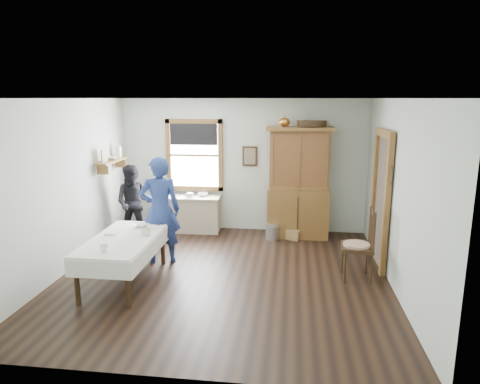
# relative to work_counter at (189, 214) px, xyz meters

# --- Properties ---
(room) EXTENTS (5.01, 5.01, 2.70)m
(room) POSITION_rel_work_counter_xyz_m (1.08, -2.20, 0.98)
(room) COLOR black
(room) RESTS_ON ground
(window) EXTENTS (1.18, 0.07, 1.48)m
(window) POSITION_rel_work_counter_xyz_m (0.08, 0.26, 1.26)
(window) COLOR white
(window) RESTS_ON room
(doorway) EXTENTS (0.09, 1.14, 2.22)m
(doorway) POSITION_rel_work_counter_xyz_m (3.54, -1.35, 0.79)
(doorway) COLOR #4F4438
(doorway) RESTS_ON room
(wall_shelf) EXTENTS (0.24, 1.00, 0.44)m
(wall_shelf) POSITION_rel_work_counter_xyz_m (-1.29, -0.66, 1.20)
(wall_shelf) COLOR brown
(wall_shelf) RESTS_ON room
(framed_picture) EXTENTS (0.30, 0.04, 0.40)m
(framed_picture) POSITION_rel_work_counter_xyz_m (1.23, 0.26, 1.18)
(framed_picture) COLOR #372513
(framed_picture) RESTS_ON room
(rug_beater) EXTENTS (0.01, 0.27, 0.27)m
(rug_beater) POSITION_rel_work_counter_xyz_m (3.53, -1.90, 1.35)
(rug_beater) COLOR black
(rug_beater) RESTS_ON room
(work_counter) EXTENTS (1.31, 0.54, 0.74)m
(work_counter) POSITION_rel_work_counter_xyz_m (0.00, 0.00, 0.00)
(work_counter) COLOR tan
(work_counter) RESTS_ON room
(china_hutch) EXTENTS (1.27, 0.61, 2.17)m
(china_hutch) POSITION_rel_work_counter_xyz_m (2.22, -0.04, 0.72)
(china_hutch) COLOR brown
(china_hutch) RESTS_ON room
(dining_table) EXTENTS (0.92, 1.75, 0.70)m
(dining_table) POSITION_rel_work_counter_xyz_m (-0.35, -2.60, -0.02)
(dining_table) COLOR white
(dining_table) RESTS_ON room
(spindle_chair) EXTENTS (0.55, 0.55, 1.10)m
(spindle_chair) POSITION_rel_work_counter_xyz_m (3.10, -2.02, 0.18)
(spindle_chair) COLOR #372513
(spindle_chair) RESTS_ON room
(pail) EXTENTS (0.30, 0.30, 0.28)m
(pail) POSITION_rel_work_counter_xyz_m (1.74, -0.31, -0.23)
(pail) COLOR #9FA4A8
(pail) RESTS_ON room
(wicker_basket) EXTENTS (0.41, 0.36, 0.20)m
(wicker_basket) POSITION_rel_work_counter_xyz_m (2.12, -0.24, -0.27)
(wicker_basket) COLOR olive
(wicker_basket) RESTS_ON room
(woman_blue) EXTENTS (0.69, 0.55, 1.66)m
(woman_blue) POSITION_rel_work_counter_xyz_m (-0.05, -1.72, 0.46)
(woman_blue) COLOR navy
(woman_blue) RESTS_ON room
(figure_dark) EXTENTS (0.71, 0.58, 1.36)m
(figure_dark) POSITION_rel_work_counter_xyz_m (-0.93, -0.63, 0.31)
(figure_dark) COLOR black
(figure_dark) RESTS_ON room
(table_cup_a) EXTENTS (0.17, 0.17, 0.11)m
(table_cup_a) POSITION_rel_work_counter_xyz_m (-0.05, -2.44, 0.38)
(table_cup_a) COLOR white
(table_cup_a) RESTS_ON dining_table
(table_cup_b) EXTENTS (0.12, 0.12, 0.10)m
(table_cup_b) POSITION_rel_work_counter_xyz_m (-0.37, -3.19, 0.38)
(table_cup_b) COLOR white
(table_cup_b) RESTS_ON dining_table
(table_bowl) EXTENTS (0.23, 0.23, 0.05)m
(table_bowl) POSITION_rel_work_counter_xyz_m (-0.28, -2.04, 0.36)
(table_bowl) COLOR white
(table_bowl) RESTS_ON dining_table
(counter_book) EXTENTS (0.16, 0.21, 0.02)m
(counter_book) POSITION_rel_work_counter_xyz_m (-0.07, 0.11, 0.38)
(counter_book) COLOR #75664E
(counter_book) RESTS_ON work_counter
(counter_bowl) EXTENTS (0.25, 0.25, 0.07)m
(counter_bowl) POSITION_rel_work_counter_xyz_m (0.29, 0.07, 0.40)
(counter_bowl) COLOR white
(counter_bowl) RESTS_ON work_counter
(shelf_bowl) EXTENTS (0.22, 0.22, 0.05)m
(shelf_bowl) POSITION_rel_work_counter_xyz_m (-1.29, -0.65, 1.23)
(shelf_bowl) COLOR white
(shelf_bowl) RESTS_ON wall_shelf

